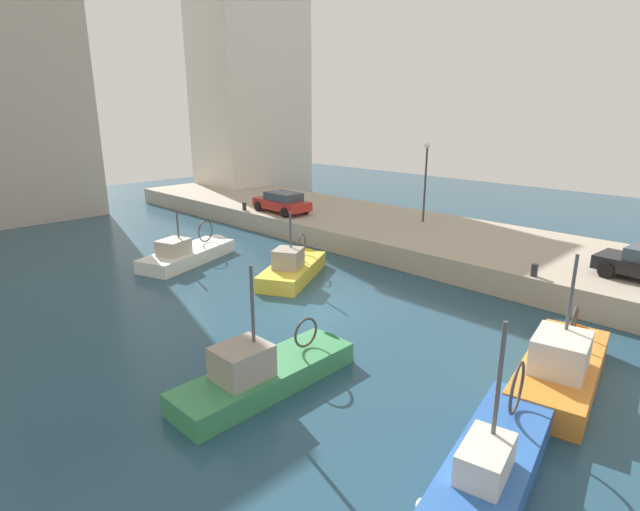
{
  "coord_description": "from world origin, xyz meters",
  "views": [
    {
      "loc": [
        -13.1,
        -13.67,
        7.99
      ],
      "look_at": [
        3.2,
        2.52,
        1.2
      ],
      "focal_mm": 28.13,
      "sensor_mm": 36.0,
      "label": 1
    }
  ],
  "objects_px": {
    "fishing_boat_blue": "(496,468)",
    "quay_streetlamp": "(426,169)",
    "fishing_boat_green": "(274,379)",
    "fishing_boat_white": "(193,258)",
    "fishing_boat_orange": "(561,373)",
    "fishing_boat_yellow": "(295,273)",
    "mooring_bollard_north": "(244,206)",
    "mooring_bollard_mid": "(534,270)",
    "parked_car_red": "(282,202)"
  },
  "relations": [
    {
      "from": "fishing_boat_blue",
      "to": "quay_streetlamp",
      "type": "bearing_deg",
      "value": 38.31
    },
    {
      "from": "fishing_boat_green",
      "to": "quay_streetlamp",
      "type": "distance_m",
      "value": 19.19
    },
    {
      "from": "fishing_boat_white",
      "to": "fishing_boat_blue",
      "type": "distance_m",
      "value": 19.88
    },
    {
      "from": "fishing_boat_orange",
      "to": "quay_streetlamp",
      "type": "bearing_deg",
      "value": 48.3
    },
    {
      "from": "fishing_boat_white",
      "to": "fishing_boat_yellow",
      "type": "xyz_separation_m",
      "value": [
        2.13,
        -5.96,
        0.02
      ]
    },
    {
      "from": "fishing_boat_blue",
      "to": "mooring_bollard_north",
      "type": "distance_m",
      "value": 26.14
    },
    {
      "from": "fishing_boat_white",
      "to": "fishing_boat_yellow",
      "type": "distance_m",
      "value": 6.33
    },
    {
      "from": "fishing_boat_white",
      "to": "fishing_boat_green",
      "type": "relative_size",
      "value": 1.01
    },
    {
      "from": "mooring_bollard_mid",
      "to": "mooring_bollard_north",
      "type": "relative_size",
      "value": 1.0
    },
    {
      "from": "fishing_boat_green",
      "to": "fishing_boat_blue",
      "type": "height_order",
      "value": "fishing_boat_blue"
    },
    {
      "from": "fishing_boat_yellow",
      "to": "quay_streetlamp",
      "type": "xyz_separation_m",
      "value": [
        10.3,
        -0.51,
        4.33
      ]
    },
    {
      "from": "mooring_bollard_north",
      "to": "quay_streetlamp",
      "type": "height_order",
      "value": "quay_streetlamp"
    },
    {
      "from": "parked_car_red",
      "to": "mooring_bollard_mid",
      "type": "height_order",
      "value": "parked_car_red"
    },
    {
      "from": "parked_car_red",
      "to": "fishing_boat_blue",
      "type": "bearing_deg",
      "value": -119.66
    },
    {
      "from": "fishing_boat_white",
      "to": "mooring_bollard_north",
      "type": "relative_size",
      "value": 12.29
    },
    {
      "from": "fishing_boat_white",
      "to": "parked_car_red",
      "type": "xyz_separation_m",
      "value": [
        8.13,
        1.86,
        1.81
      ]
    },
    {
      "from": "fishing_boat_white",
      "to": "fishing_boat_blue",
      "type": "relative_size",
      "value": 0.96
    },
    {
      "from": "fishing_boat_yellow",
      "to": "fishing_boat_blue",
      "type": "relative_size",
      "value": 0.85
    },
    {
      "from": "mooring_bollard_mid",
      "to": "mooring_bollard_north",
      "type": "bearing_deg",
      "value": 90.0
    },
    {
      "from": "fishing_boat_yellow",
      "to": "fishing_boat_orange",
      "type": "height_order",
      "value": "fishing_boat_orange"
    },
    {
      "from": "fishing_boat_blue",
      "to": "mooring_bollard_north",
      "type": "xyz_separation_m",
      "value": [
        10.81,
        23.76,
        1.38
      ]
    },
    {
      "from": "fishing_boat_white",
      "to": "fishing_boat_yellow",
      "type": "relative_size",
      "value": 1.13
    },
    {
      "from": "fishing_boat_green",
      "to": "fishing_boat_orange",
      "type": "relative_size",
      "value": 0.98
    },
    {
      "from": "quay_streetlamp",
      "to": "parked_car_red",
      "type": "bearing_deg",
      "value": 117.38
    },
    {
      "from": "fishing_boat_white",
      "to": "mooring_bollard_north",
      "type": "xyz_separation_m",
      "value": [
        6.79,
        4.29,
        1.37
      ]
    },
    {
      "from": "fishing_boat_yellow",
      "to": "parked_car_red",
      "type": "relative_size",
      "value": 1.38
    },
    {
      "from": "fishing_boat_yellow",
      "to": "quay_streetlamp",
      "type": "bearing_deg",
      "value": -2.82
    },
    {
      "from": "fishing_boat_white",
      "to": "mooring_bollard_mid",
      "type": "height_order",
      "value": "fishing_boat_white"
    },
    {
      "from": "fishing_boat_yellow",
      "to": "fishing_boat_white",
      "type": "bearing_deg",
      "value": 109.7
    },
    {
      "from": "fishing_boat_yellow",
      "to": "mooring_bollard_mid",
      "type": "distance_m",
      "value": 10.89
    },
    {
      "from": "quay_streetlamp",
      "to": "mooring_bollard_north",
      "type": "bearing_deg",
      "value": 117.71
    },
    {
      "from": "fishing_boat_green",
      "to": "parked_car_red",
      "type": "xyz_separation_m",
      "value": [
        13.23,
        14.79,
        1.77
      ]
    },
    {
      "from": "fishing_boat_yellow",
      "to": "parked_car_red",
      "type": "xyz_separation_m",
      "value": [
        5.99,
        7.82,
        1.79
      ]
    },
    {
      "from": "mooring_bollard_north",
      "to": "quay_streetlamp",
      "type": "xyz_separation_m",
      "value": [
        5.65,
        -10.76,
        2.98
      ]
    },
    {
      "from": "fishing_boat_green",
      "to": "mooring_bollard_mid",
      "type": "xyz_separation_m",
      "value": [
        11.89,
        -2.78,
        1.33
      ]
    },
    {
      "from": "mooring_bollard_north",
      "to": "fishing_boat_yellow",
      "type": "bearing_deg",
      "value": -114.43
    },
    {
      "from": "fishing_boat_green",
      "to": "parked_car_red",
      "type": "distance_m",
      "value": 19.93
    },
    {
      "from": "fishing_boat_green",
      "to": "fishing_boat_orange",
      "type": "height_order",
      "value": "fishing_boat_orange"
    },
    {
      "from": "fishing_boat_orange",
      "to": "parked_car_red",
      "type": "distance_m",
      "value": 22.0
    },
    {
      "from": "fishing_boat_yellow",
      "to": "fishing_boat_blue",
      "type": "bearing_deg",
      "value": -114.49
    },
    {
      "from": "fishing_boat_yellow",
      "to": "fishing_boat_green",
      "type": "distance_m",
      "value": 10.05
    },
    {
      "from": "fishing_boat_green",
      "to": "mooring_bollard_north",
      "type": "bearing_deg",
      "value": 55.37
    },
    {
      "from": "mooring_bollard_north",
      "to": "quay_streetlamp",
      "type": "bearing_deg",
      "value": -62.29
    },
    {
      "from": "parked_car_red",
      "to": "fishing_boat_orange",
      "type": "bearing_deg",
      "value": -108.16
    },
    {
      "from": "fishing_boat_orange",
      "to": "parked_car_red",
      "type": "relative_size",
      "value": 1.58
    },
    {
      "from": "fishing_boat_green",
      "to": "fishing_boat_blue",
      "type": "bearing_deg",
      "value": -80.58
    },
    {
      "from": "mooring_bollard_mid",
      "to": "quay_streetlamp",
      "type": "relative_size",
      "value": 0.11
    },
    {
      "from": "parked_car_red",
      "to": "quay_streetlamp",
      "type": "distance_m",
      "value": 9.72
    },
    {
      "from": "fishing_boat_white",
      "to": "mooring_bollard_mid",
      "type": "distance_m",
      "value": 17.17
    },
    {
      "from": "parked_car_red",
      "to": "mooring_bollard_north",
      "type": "relative_size",
      "value": 7.86
    }
  ]
}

